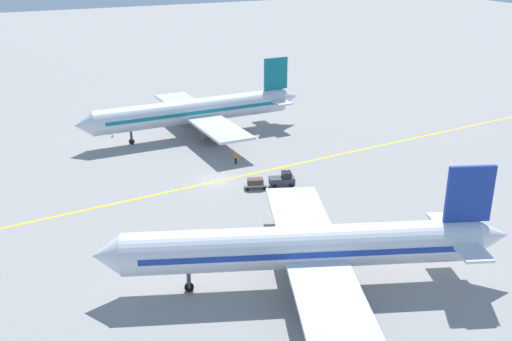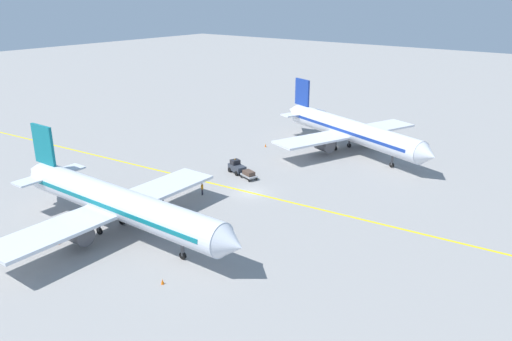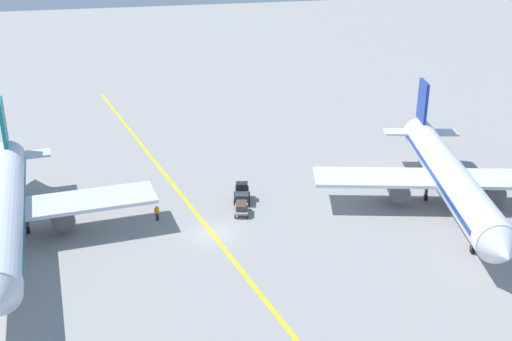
{
  "view_description": "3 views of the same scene",
  "coord_description": "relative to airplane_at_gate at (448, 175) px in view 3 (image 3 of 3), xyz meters",
  "views": [
    {
      "loc": [
        -63.74,
        24.48,
        28.1
      ],
      "look_at": [
        -4.19,
        -3.43,
        2.36
      ],
      "focal_mm": 42.0,
      "sensor_mm": 36.0,
      "label": 1
    },
    {
      "loc": [
        49.66,
        39.7,
        25.97
      ],
      "look_at": [
        1.59,
        2.3,
        4.17
      ],
      "focal_mm": 35.0,
      "sensor_mm": 36.0,
      "label": 2
    },
    {
      "loc": [
        12.15,
        50.97,
        27.37
      ],
      "look_at": [
        -5.51,
        -3.01,
        4.88
      ],
      "focal_mm": 42.0,
      "sensor_mm": 36.0,
      "label": 3
    }
  ],
  "objects": [
    {
      "name": "baggage_cart_trailing",
      "position": [
        21.24,
        -5.1,
        -2.95
      ],
      "size": [
        2.12,
        2.9,
        1.24
      ],
      "color": "gray",
      "rests_on": "ground"
    },
    {
      "name": "airplane_adjacent_stand",
      "position": [
        43.98,
        -5.83,
        0.0
      ],
      "size": [
        28.11,
        35.46,
        10.6
      ],
      "color": "silver",
      "rests_on": "ground"
    },
    {
      "name": "apron_yellow_centreline",
      "position": [
        25.28,
        -1.67,
        -3.71
      ],
      "size": [
        12.05,
        119.47,
        0.01
      ],
      "primitive_type": "cube",
      "rotation": [
        0.0,
        0.0,
        0.1
      ],
      "color": "yellow",
      "rests_on": "ground"
    },
    {
      "name": "baggage_tug_dark",
      "position": [
        20.24,
        -8.24,
        -2.81
      ],
      "size": [
        2.47,
        3.31,
        2.11
      ],
      "color": "#333842",
      "rests_on": "ground"
    },
    {
      "name": "ground_crew_worker",
      "position": [
        29.9,
        -6.26,
        -2.8
      ],
      "size": [
        0.53,
        0.36,
        1.68
      ],
      "color": "#23232D",
      "rests_on": "ground"
    },
    {
      "name": "ground_plane",
      "position": [
        25.28,
        -1.67,
        -3.71
      ],
      "size": [
        400.0,
        400.0,
        0.0
      ],
      "primitive_type": "plane",
      "color": "gray"
    },
    {
      "name": "traffic_cone_near_nose",
      "position": [
        6.75,
        -12.87,
        -3.43
      ],
      "size": [
        0.32,
        0.32,
        0.55
      ],
      "primitive_type": "cone",
      "color": "orange",
      "rests_on": "ground"
    },
    {
      "name": "airplane_at_gate",
      "position": [
        0.0,
        0.0,
        0.0
      ],
      "size": [
        28.09,
        34.38,
        10.6
      ],
      "color": "silver",
      "rests_on": "ground"
    }
  ]
}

